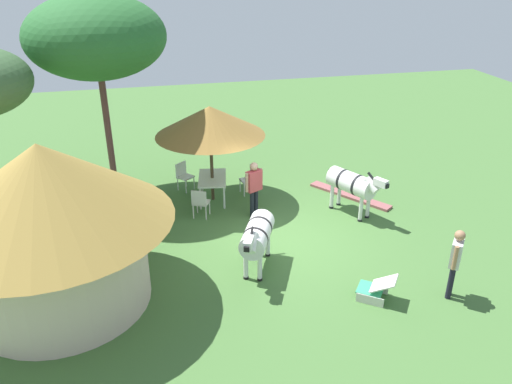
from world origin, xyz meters
TOP-DOWN VIEW (x-y plane):
  - ground_plane at (0.00, 0.00)m, footprint 36.00×36.00m
  - thatched_hut at (-1.46, 5.43)m, footprint 5.09×5.09m
  - shade_umbrella at (2.83, 1.47)m, footprint 3.25×3.25m
  - patio_dining_table at (2.83, 1.47)m, footprint 1.53×1.06m
  - patio_chair_near_hut at (3.03, 0.24)m, footprint 0.50×0.48m
  - patio_chair_west_end at (3.78, 2.26)m, footprint 0.60×0.61m
  - patio_chair_near_lawn at (1.71, 1.99)m, footprint 0.57×0.58m
  - guest_beside_umbrella at (1.42, 0.47)m, footprint 0.40×0.55m
  - standing_watcher at (-3.25, -2.95)m, footprint 0.49×0.45m
  - striped_lounge_chair at (-2.94, -1.30)m, footprint 0.90×0.96m
  - zebra_nearest_camera at (0.98, -2.35)m, footprint 1.91×1.24m
  - zebra_by_umbrella at (-1.18, 1.00)m, footprint 1.96×1.14m
  - acacia_tree_left_background at (3.99, 4.43)m, footprint 3.94×3.94m
  - brick_patio_kerb at (2.03, -2.76)m, footprint 2.49×1.92m

SIDE VIEW (x-z plane):
  - ground_plane at x=0.00m, z-range 0.00..0.00m
  - brick_patio_kerb at x=2.03m, z-range 0.00..0.08m
  - striped_lounge_chair at x=-2.94m, z-range -0.05..0.56m
  - patio_chair_near_hut at x=3.03m, z-range 0.07..0.97m
  - patio_chair_west_end at x=3.78m, z-range 0.07..0.97m
  - patio_chair_near_lawn at x=1.71m, z-range 0.07..0.97m
  - patio_dining_table at x=2.83m, z-range 0.28..1.02m
  - zebra_by_umbrella at x=-1.18m, z-range 0.19..1.64m
  - zebra_nearest_camera at x=0.98m, z-range 0.21..1.70m
  - standing_watcher at x=-3.25m, z-range 0.17..1.86m
  - guest_beside_umbrella at x=1.42m, z-range 0.17..1.88m
  - thatched_hut at x=-1.46m, z-range 0.28..3.99m
  - shade_umbrella at x=2.83m, z-range 1.05..4.03m
  - acacia_tree_left_background at x=3.99m, z-range 1.82..7.86m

